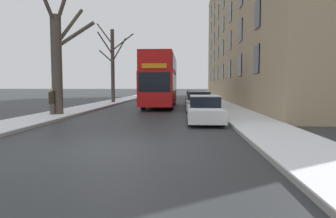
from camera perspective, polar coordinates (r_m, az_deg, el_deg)
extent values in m
plane|color=#303335|center=(9.11, -11.20, -7.32)|extent=(320.00, 320.00, 0.00)
cube|color=gray|center=(62.15, -3.96, 2.82)|extent=(2.51, 130.00, 0.13)
cube|color=white|center=(62.15, -3.96, 2.89)|extent=(2.48, 130.00, 0.03)
cube|color=gray|center=(61.75, 6.33, 2.79)|extent=(2.51, 130.00, 0.13)
cube|color=white|center=(61.75, 6.33, 2.86)|extent=(2.48, 130.00, 0.03)
cube|color=tan|center=(38.50, 17.40, 14.71)|extent=(9.00, 45.87, 17.65)
cube|color=black|center=(20.05, 16.51, 9.10)|extent=(0.08, 1.40, 1.80)
cube|color=black|center=(25.68, 13.54, 8.10)|extent=(0.08, 1.40, 1.80)
cube|color=black|center=(31.37, 11.65, 7.45)|extent=(0.08, 1.40, 1.80)
cube|color=black|center=(37.08, 10.35, 7.00)|extent=(0.08, 1.40, 1.80)
cube|color=black|center=(42.80, 9.39, 6.67)|extent=(0.08, 1.40, 1.80)
cube|color=black|center=(48.53, 8.66, 6.41)|extent=(0.08, 1.40, 1.80)
cube|color=black|center=(54.28, 8.09, 6.20)|extent=(0.08, 1.40, 1.80)
cube|color=black|center=(20.48, 16.70, 17.00)|extent=(0.08, 1.40, 1.80)
cube|color=black|center=(26.02, 13.66, 14.32)|extent=(0.08, 1.40, 1.80)
cube|color=black|center=(31.64, 11.74, 12.57)|extent=(0.08, 1.40, 1.80)
cube|color=black|center=(37.31, 10.41, 11.34)|extent=(0.08, 1.40, 1.80)
cube|color=black|center=(43.00, 9.44, 10.43)|extent=(0.08, 1.40, 1.80)
cube|color=black|center=(48.71, 8.70, 9.73)|extent=(0.08, 1.40, 1.80)
cube|color=black|center=(54.44, 8.12, 9.18)|extent=(0.08, 1.40, 1.80)
cube|color=black|center=(32.17, 11.82, 17.55)|extent=(0.08, 1.40, 1.80)
cube|color=black|center=(37.76, 10.47, 15.60)|extent=(0.08, 1.40, 1.80)
cube|color=black|center=(43.39, 9.49, 14.14)|extent=(0.08, 1.40, 1.80)
cube|color=black|center=(49.06, 8.74, 13.02)|extent=(0.08, 1.40, 1.80)
cube|color=black|center=(54.74, 8.16, 12.12)|extent=(0.08, 1.40, 1.80)
cube|color=black|center=(38.40, 10.54, 19.73)|extent=(0.08, 1.40, 1.80)
cube|color=black|center=(43.96, 9.54, 17.77)|extent=(0.08, 1.40, 1.80)
cube|color=black|center=(49.56, 8.78, 16.25)|extent=(0.08, 1.40, 1.80)
cube|color=black|center=(55.19, 8.19, 15.03)|extent=(0.08, 1.40, 1.80)
cube|color=black|center=(50.21, 8.83, 19.40)|extent=(0.08, 1.40, 1.80)
cube|color=black|center=(55.78, 8.22, 17.88)|extent=(0.08, 1.40, 1.80)
cylinder|color=#4C4238|center=(19.21, -20.43, 7.65)|extent=(0.62, 0.62, 6.01)
cylinder|color=#4C4238|center=(19.28, -21.63, 16.95)|extent=(0.51, 1.15, 1.59)
cylinder|color=#4C4238|center=(19.05, -17.29, 13.34)|extent=(2.40, 0.36, 1.63)
cylinder|color=#4C4238|center=(20.26, -18.26, 14.68)|extent=(1.16, 2.23, 2.61)
cylinder|color=#4C4238|center=(19.22, -19.24, 18.73)|extent=(1.60, 0.93, 2.80)
cylinder|color=#4C4238|center=(31.50, -10.49, 7.90)|extent=(0.37, 0.37, 7.55)
cylinder|color=#4C4238|center=(31.65, -11.72, 9.79)|extent=(1.41, 0.34, 1.29)
cylinder|color=#4C4238|center=(31.45, -9.30, 11.05)|extent=(1.51, 0.23, 2.39)
cylinder|color=#4C4238|center=(31.74, -8.59, 12.52)|extent=(2.19, 0.58, 1.82)
cylinder|color=#4C4238|center=(31.16, -11.87, 12.11)|extent=(1.25, 1.59, 2.14)
cylinder|color=#4C4238|center=(32.33, -11.97, 13.81)|extent=(1.83, 0.66, 2.29)
cube|color=red|center=(25.91, -1.47, 3.93)|extent=(2.48, 10.21, 2.53)
cube|color=red|center=(25.97, -1.48, 8.26)|extent=(2.43, 10.00, 1.39)
cube|color=#B31212|center=(26.03, -1.48, 9.93)|extent=(2.43, 10.00, 0.12)
cube|color=black|center=(25.91, -1.47, 5.01)|extent=(2.51, 8.98, 1.32)
cube|color=black|center=(25.97, -1.48, 8.42)|extent=(2.51, 8.98, 1.06)
cube|color=black|center=(20.85, -2.63, 5.13)|extent=(2.23, 0.06, 1.38)
cube|color=orange|center=(20.88, -2.64, 8.23)|extent=(1.74, 0.05, 0.32)
cylinder|color=black|center=(23.02, -4.75, 1.18)|extent=(0.30, 1.07, 1.07)
cylinder|color=black|center=(22.82, 0.58, 1.17)|extent=(0.30, 1.07, 1.07)
cylinder|color=black|center=(28.89, -3.12, 1.86)|extent=(0.30, 1.07, 1.07)
cylinder|color=black|center=(28.73, 1.13, 1.85)|extent=(0.30, 1.07, 1.07)
cube|color=silver|center=(15.11, 6.95, -0.80)|extent=(1.68, 4.58, 0.60)
cube|color=black|center=(15.25, 6.93, 1.41)|extent=(1.45, 2.29, 0.54)
cube|color=white|center=(15.24, 6.94, 2.52)|extent=(1.41, 2.18, 0.05)
cube|color=white|center=(13.46, 7.41, -0.08)|extent=(1.51, 1.20, 0.04)
cylinder|color=black|center=(13.73, 4.27, -2.01)|extent=(0.20, 0.60, 0.60)
cylinder|color=black|center=(13.83, 10.33, -2.02)|extent=(0.20, 0.60, 0.60)
cylinder|color=black|center=(16.47, 4.10, -0.93)|extent=(0.20, 0.60, 0.60)
cylinder|color=black|center=(16.55, 9.16, -0.95)|extent=(0.20, 0.60, 0.60)
cube|color=#9EA3AD|center=(21.37, 5.87, 0.79)|extent=(1.77, 4.03, 0.63)
cube|color=black|center=(21.50, 5.86, 2.47)|extent=(1.52, 2.01, 0.61)
cube|color=white|center=(21.49, 5.87, 3.35)|extent=(1.48, 1.91, 0.05)
cube|color=white|center=(19.92, 6.06, 1.48)|extent=(1.59, 1.05, 0.04)
cylinder|color=black|center=(20.15, 3.82, 0.16)|extent=(0.20, 0.67, 0.67)
cylinder|color=black|center=(20.23, 8.21, 0.14)|extent=(0.20, 0.67, 0.67)
cylinder|color=black|center=(22.56, 3.77, 0.62)|extent=(0.20, 0.67, 0.67)
cylinder|color=black|center=(22.63, 7.69, 0.60)|extent=(0.20, 0.67, 0.67)
cube|color=#474C56|center=(27.31, 5.30, 1.58)|extent=(1.81, 3.90, 0.62)
cube|color=black|center=(27.44, 5.30, 2.87)|extent=(1.56, 1.95, 0.59)
cube|color=white|center=(27.44, 5.31, 3.57)|extent=(1.52, 1.85, 0.08)
cube|color=white|center=(25.91, 5.42, 2.19)|extent=(1.63, 1.02, 0.07)
cylinder|color=black|center=(26.14, 3.65, 1.11)|extent=(0.20, 0.64, 0.64)
cylinder|color=black|center=(26.20, 7.13, 1.09)|extent=(0.20, 0.64, 0.64)
cylinder|color=black|center=(28.47, 3.62, 1.39)|extent=(0.20, 0.64, 0.64)
cylinder|color=black|center=(28.53, 6.82, 1.37)|extent=(0.20, 0.64, 0.64)
cube|color=#474C56|center=(32.68, 4.97, 2.00)|extent=(1.85, 4.56, 0.56)
cube|color=black|center=(32.85, 4.97, 2.99)|extent=(1.59, 2.28, 0.56)
cube|color=white|center=(32.84, 4.97, 3.54)|extent=(1.56, 2.16, 0.08)
cube|color=white|center=(31.06, 5.06, 2.44)|extent=(1.67, 1.19, 0.06)
cylinder|color=black|center=(31.31, 3.55, 1.63)|extent=(0.20, 0.60, 0.60)
cylinder|color=black|center=(31.36, 6.53, 1.62)|extent=(0.20, 0.60, 0.60)
cylinder|color=black|center=(34.04, 3.53, 1.86)|extent=(0.20, 0.60, 0.60)
cylinder|color=black|center=(34.09, 6.27, 1.84)|extent=(0.20, 0.60, 0.60)
cube|color=white|center=(39.48, -1.66, 3.64)|extent=(2.01, 5.33, 2.12)
cube|color=black|center=(36.84, -2.01, 4.35)|extent=(1.77, 0.06, 0.93)
cylinder|color=black|center=(37.89, -3.21, 2.18)|extent=(0.22, 0.68, 0.68)
cylinder|color=black|center=(37.73, -0.54, 2.18)|extent=(0.22, 0.68, 0.68)
cylinder|color=black|center=(41.28, -2.68, 2.37)|extent=(0.22, 0.68, 0.68)
cylinder|color=black|center=(41.14, -0.22, 2.37)|extent=(0.22, 0.68, 0.68)
cylinder|color=#4C4742|center=(19.01, -21.32, -0.23)|extent=(0.17, 0.17, 0.79)
cylinder|color=#4C4742|center=(18.87, -21.05, -0.25)|extent=(0.17, 0.17, 0.79)
cylinder|color=#2D2319|center=(18.89, -21.25, 1.99)|extent=(0.37, 0.37, 0.69)
sphere|color=tan|center=(18.88, -21.28, 3.36)|extent=(0.22, 0.22, 0.22)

